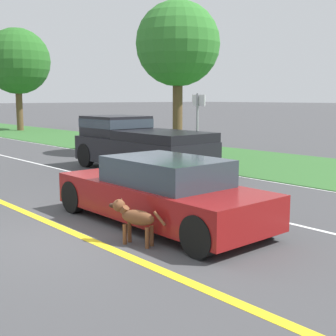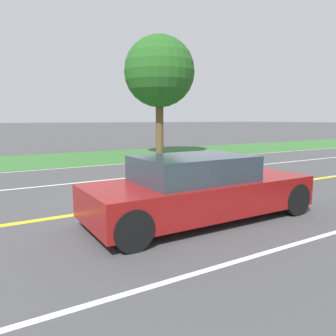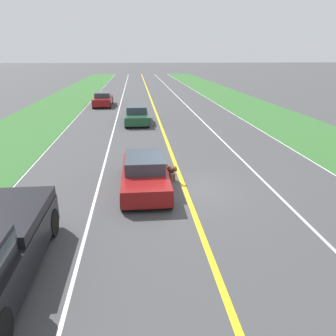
{
  "view_description": "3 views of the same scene",
  "coord_description": "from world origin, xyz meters",
  "px_view_note": "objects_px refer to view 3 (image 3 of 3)",
  "views": [
    {
      "loc": [
        -4.07,
        -7.07,
        2.42
      ],
      "look_at": [
        1.27,
        -0.92,
        1.19
      ],
      "focal_mm": 50.0,
      "sensor_mm": 36.0,
      "label": 1
    },
    {
      "loc": [
        6.79,
        -4.21,
        2.01
      ],
      "look_at": [
        0.8,
        -0.61,
        0.97
      ],
      "focal_mm": 35.0,
      "sensor_mm": 36.0,
      "label": 2
    },
    {
      "loc": [
        1.87,
        12.02,
        5.15
      ],
      "look_at": [
        0.69,
        0.08,
        0.96
      ],
      "focal_mm": 35.0,
      "sensor_mm": 36.0,
      "label": 3
    }
  ],
  "objects_px": {
    "dog": "(172,170)",
    "car_trailing_near": "(137,115)",
    "ego_car": "(145,173)",
    "car_trailing_mid": "(103,99)"
  },
  "relations": [
    {
      "from": "ego_car",
      "to": "car_trailing_mid",
      "type": "bearing_deg",
      "value": -80.9
    },
    {
      "from": "ego_car",
      "to": "car_trailing_near",
      "type": "xyz_separation_m",
      "value": [
        0.21,
        -13.37,
        -0.0
      ]
    },
    {
      "from": "car_trailing_mid",
      "to": "ego_car",
      "type": "bearing_deg",
      "value": 99.1
    },
    {
      "from": "car_trailing_near",
      "to": "car_trailing_mid",
      "type": "distance_m",
      "value": 10.08
    },
    {
      "from": "ego_car",
      "to": "car_trailing_near",
      "type": "relative_size",
      "value": 1.03
    },
    {
      "from": "ego_car",
      "to": "car_trailing_mid",
      "type": "relative_size",
      "value": 1.02
    },
    {
      "from": "ego_car",
      "to": "dog",
      "type": "distance_m",
      "value": 1.34
    },
    {
      "from": "car_trailing_near",
      "to": "car_trailing_mid",
      "type": "xyz_separation_m",
      "value": [
        3.44,
        -9.47,
        0.03
      ]
    },
    {
      "from": "dog",
      "to": "car_trailing_near",
      "type": "distance_m",
      "value": 12.79
    },
    {
      "from": "dog",
      "to": "car_trailing_near",
      "type": "bearing_deg",
      "value": -103.55
    }
  ]
}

